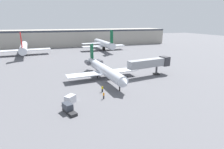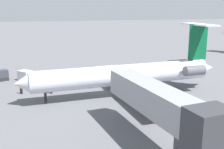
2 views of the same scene
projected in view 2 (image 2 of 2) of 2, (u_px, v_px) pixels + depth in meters
name	position (u px, v px, depth m)	size (l,w,h in m)	color
ground_plane	(111.00, 94.00, 42.81)	(400.00, 400.00, 0.10)	#5B5B60
regional_jet	(129.00, 74.00, 41.30)	(23.61, 30.89, 10.21)	silver
jet_bridge	(164.00, 105.00, 25.02)	(16.23, 5.39, 6.08)	gray
ground_crew_marshaller	(21.00, 88.00, 42.32)	(0.46, 0.47, 1.69)	black
ground_crew_loader	(51.00, 88.00, 42.50)	(0.45, 0.35, 1.69)	black
cargo_container_uld	(25.00, 76.00, 49.73)	(2.82, 2.78, 1.80)	silver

